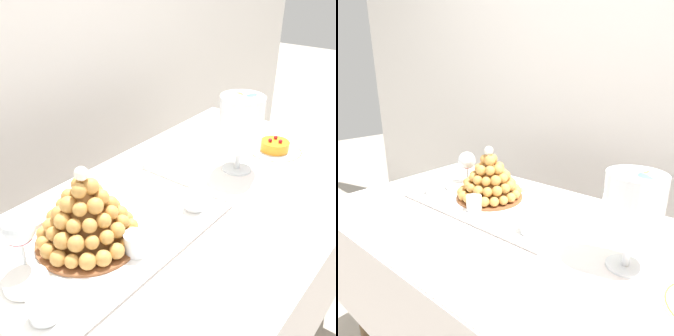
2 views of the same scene
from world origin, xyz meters
The scene contains 10 objects.
buffet_table centered at (0.00, 0.00, 0.67)m, with size 1.51×0.77×0.79m.
serving_tray centered at (-0.22, 0.07, 0.80)m, with size 0.66×0.34×0.02m.
croquembouche centered at (-0.26, 0.10, 0.88)m, with size 0.26×0.26×0.21m.
dessert_cup_left centered at (-0.47, -0.01, 0.82)m, with size 0.06×0.06×0.05m.
dessert_cup_mid_left centered at (-0.22, -0.02, 0.83)m, with size 0.05×0.05×0.05m.
dessert_cup_centre centered at (0.02, -0.02, 0.82)m, with size 0.06×0.06×0.05m.
creme_brulee_ramekin centered at (-0.45, 0.09, 0.81)m, with size 0.10×0.10×0.02m.
macaron_goblet centered at (0.30, 0.00, 0.96)m, with size 0.14×0.14×0.27m.
fruit_tart_plate centered at (0.50, -0.04, 0.81)m, with size 0.20×0.20×0.05m.
wine_glass centered at (-0.42, 0.13, 0.91)m, with size 0.07×0.07×0.16m.
Camera 1 is at (-0.76, -0.54, 1.44)m, focal length 43.25 mm.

